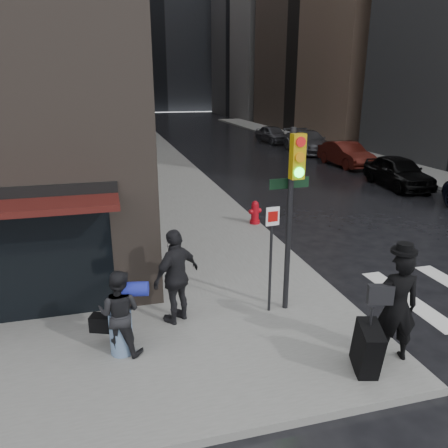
{
  "coord_description": "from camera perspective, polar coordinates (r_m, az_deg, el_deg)",
  "views": [
    {
      "loc": [
        -2.96,
        -6.66,
        4.76
      ],
      "look_at": [
        -0.18,
        3.68,
        1.3
      ],
      "focal_mm": 35.0,
      "sensor_mm": 36.0,
      "label": 1
    }
  ],
  "objects": [
    {
      "name": "parked_car_3",
      "position": [
        32.45,
        10.91,
        10.54
      ],
      "size": [
        2.37,
        5.42,
        1.55
      ],
      "primitive_type": "imported",
      "rotation": [
        0.0,
        0.0,
        -0.04
      ],
      "color": "#4A4A4F",
      "rests_on": "ground"
    },
    {
      "name": "man_greycoat",
      "position": [
        8.73,
        -6.22,
        -6.79
      ],
      "size": [
        1.21,
        1.04,
        1.95
      ],
      "rotation": [
        0.0,
        0.0,
        3.75
      ],
      "color": "black",
      "rests_on": "ground"
    },
    {
      "name": "sidewalk_right",
      "position": [
        37.76,
        11.09,
        10.45
      ],
      "size": [
        3.0,
        50.0,
        0.15
      ],
      "primitive_type": "cube",
      "color": "slate",
      "rests_on": "ground"
    },
    {
      "name": "man_overcoat",
      "position": [
        8.01,
        20.96,
        -10.84
      ],
      "size": [
        1.36,
        1.03,
        2.18
      ],
      "rotation": [
        0.0,
        0.0,
        2.88
      ],
      "color": "black",
      "rests_on": "ground"
    },
    {
      "name": "fire_hydrant",
      "position": [
        15.01,
        4.06,
        1.4
      ],
      "size": [
        0.46,
        0.35,
        0.8
      ],
      "rotation": [
        0.0,
        0.0,
        0.24
      ],
      "color": "#B00A16",
      "rests_on": "ground"
    },
    {
      "name": "traffic_light",
      "position": [
        8.69,
        8.71,
        3.4
      ],
      "size": [
        0.95,
        0.46,
        3.82
      ],
      "rotation": [
        0.0,
        0.0,
        0.07
      ],
      "color": "black",
      "rests_on": "ground"
    },
    {
      "name": "sidewalk_left",
      "position": [
        34.11,
        -10.1,
        9.74
      ],
      "size": [
        4.0,
        50.0,
        0.15
      ],
      "primitive_type": "cube",
      "color": "slate",
      "rests_on": "ground"
    },
    {
      "name": "parked_car_4",
      "position": [
        37.39,
        6.37,
        11.57
      ],
      "size": [
        2.07,
        4.28,
        1.41
      ],
      "primitive_type": "imported",
      "rotation": [
        0.0,
        0.0,
        0.1
      ],
      "color": "#424247",
      "rests_on": "ground"
    },
    {
      "name": "bldg_left_far",
      "position": [
        69.87,
        -25.38,
        23.1
      ],
      "size": [
        22.0,
        20.0,
        26.0
      ],
      "primitive_type": "cube",
      "color": "brown",
      "rests_on": "ground"
    },
    {
      "name": "bldg_right_far",
      "position": [
        71.27,
        9.85,
        23.9
      ],
      "size": [
        22.0,
        20.0,
        25.0
      ],
      "primitive_type": "cube",
      "color": "slate",
      "rests_on": "ground"
    },
    {
      "name": "ground",
      "position": [
        8.7,
        7.71,
        -15.43
      ],
      "size": [
        140.0,
        140.0,
        0.0
      ],
      "primitive_type": "plane",
      "color": "black",
      "rests_on": "ground"
    },
    {
      "name": "man_jeans",
      "position": [
        7.98,
        -13.52,
        -11.17
      ],
      "size": [
        1.1,
        0.91,
        1.59
      ],
      "rotation": [
        0.0,
        0.0,
        2.76
      ],
      "color": "black",
      "rests_on": "ground"
    },
    {
      "name": "parked_car_1",
      "position": [
        22.53,
        21.8,
        6.36
      ],
      "size": [
        2.18,
        4.51,
        1.48
      ],
      "primitive_type": "imported",
      "rotation": [
        0.0,
        0.0,
        -0.1
      ],
      "color": "black",
      "rests_on": "ground"
    },
    {
      "name": "bldg_distant",
      "position": [
        85.87,
        -9.9,
        25.18
      ],
      "size": [
        40.0,
        12.0,
        32.0
      ],
      "primitive_type": "cube",
      "color": "slate",
      "rests_on": "ground"
    },
    {
      "name": "parked_car_2",
      "position": [
        27.42,
        15.62,
        8.79
      ],
      "size": [
        1.61,
        4.4,
        1.44
      ],
      "primitive_type": "imported",
      "rotation": [
        0.0,
        0.0,
        0.02
      ],
      "color": "#44130D",
      "rests_on": "ground"
    }
  ]
}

